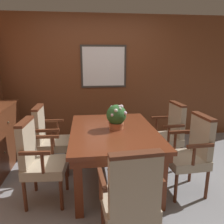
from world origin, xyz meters
name	(u,v)px	position (x,y,z in m)	size (l,w,h in m)	color
ground_plane	(110,185)	(0.00, 0.00, 0.00)	(14.00, 14.00, 0.00)	gray
wall_back	(100,79)	(0.00, 1.78, 1.23)	(7.20, 0.08, 2.45)	brown
dining_table	(113,136)	(0.07, 0.13, 0.64)	(1.11, 1.54, 0.74)	maroon
chair_right_far	(169,132)	(0.97, 0.47, 0.55)	(0.49, 0.52, 1.00)	#562B19
chair_head_near	(131,197)	(0.06, -1.03, 0.55)	(0.52, 0.49, 1.00)	#562B19
chair_left_near	(39,158)	(-0.84, -0.20, 0.55)	(0.49, 0.52, 1.00)	#562B19
chair_left_far	(48,136)	(-0.84, 0.50, 0.55)	(0.47, 0.50, 1.00)	#562B19
chair_right_near	(192,151)	(0.99, -0.23, 0.55)	(0.48, 0.52, 1.00)	#562B19
potted_plant	(116,116)	(0.11, 0.16, 0.91)	(0.26, 0.26, 0.33)	#B2603D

